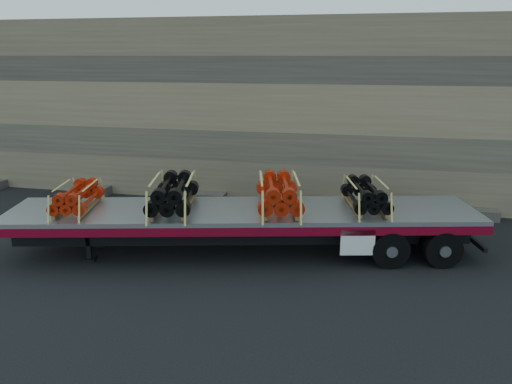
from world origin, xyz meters
TOP-DOWN VIEW (x-y plane):
  - ground at (0.00, 0.00)m, footprint 120.00×120.00m
  - rock_wall at (0.00, 6.50)m, footprint 44.00×3.00m
  - trailer at (-0.49, -0.11)m, footprint 13.64×5.59m
  - bundle_front at (-5.09, -1.20)m, footprint 1.42×2.16m
  - bundle_midfront at (-2.42, -0.57)m, footprint 1.75×2.66m
  - bundle_midrear at (0.52, 0.13)m, footprint 1.75×2.66m
  - bundle_rear at (2.96, 0.70)m, footprint 1.51×2.30m

SIDE VIEW (x-z plane):
  - ground at x=0.00m, z-range 0.00..0.00m
  - trailer at x=-0.49m, z-range 0.00..1.34m
  - bundle_front at x=-5.09m, z-range 1.34..2.04m
  - bundle_rear at x=2.96m, z-range 1.34..2.09m
  - bundle_midrear at x=0.52m, z-range 1.34..2.21m
  - bundle_midfront at x=-2.42m, z-range 1.34..2.21m
  - rock_wall at x=0.00m, z-range 0.00..7.00m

